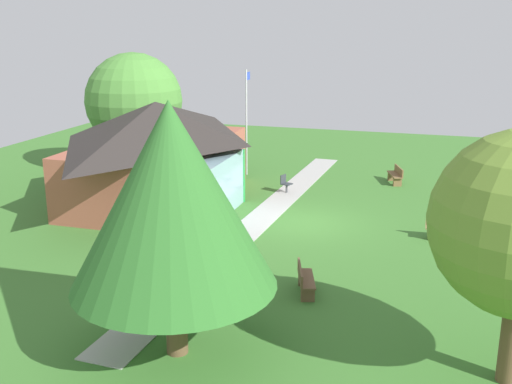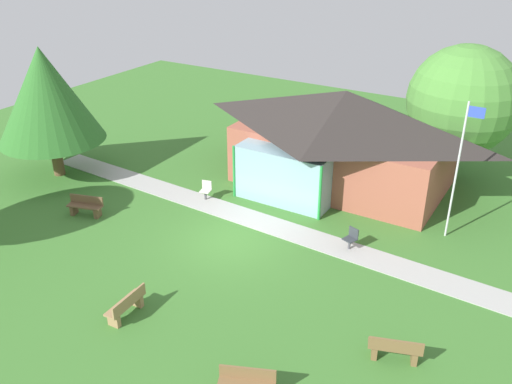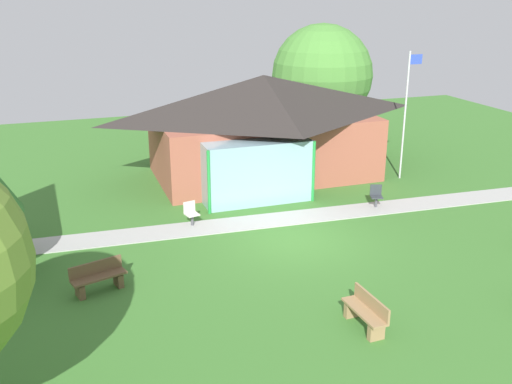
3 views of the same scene
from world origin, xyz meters
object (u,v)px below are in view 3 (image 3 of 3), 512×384
at_px(bench_front_center, 366,313).
at_px(patio_chair_west, 191,214).
at_px(patio_chair_lawn_spare, 376,197).
at_px(bench_mid_left, 98,278).
at_px(pavilion, 263,125).
at_px(flagpole, 406,110).
at_px(tree_behind_pavilion_right, 322,75).

bearing_deg(bench_front_center, patio_chair_west, 15.36).
bearing_deg(patio_chair_west, patio_chair_lawn_spare, 162.77).
height_order(bench_mid_left, bench_front_center, same).
xyz_separation_m(pavilion, bench_front_center, (-1.74, -12.40, -1.91)).
distance_m(flagpole, tree_behind_pavilion_right, 5.95).
bearing_deg(tree_behind_pavilion_right, patio_chair_lawn_spare, -100.73).
relative_size(pavilion, flagpole, 1.87).
bearing_deg(bench_mid_left, patio_chair_lawn_spare, -179.61).
xyz_separation_m(bench_front_center, patio_chair_west, (-2.57, 7.79, 0.01)).
distance_m(bench_mid_left, bench_front_center, 7.26).
distance_m(bench_mid_left, tree_behind_pavilion_right, 17.35).
xyz_separation_m(bench_mid_left, bench_front_center, (6.05, -4.01, 0.00)).
bearing_deg(flagpole, bench_front_center, -126.02).
xyz_separation_m(patio_chair_lawn_spare, patio_chair_west, (-7.07, 0.50, 0.00)).
xyz_separation_m(flagpole, patio_chair_west, (-9.95, -2.34, -2.61)).
distance_m(pavilion, flagpole, 6.11).
relative_size(flagpole, patio_chair_lawn_spare, 6.37).
bearing_deg(bench_mid_left, pavilion, -149.78).
bearing_deg(patio_chair_lawn_spare, tree_behind_pavilion_right, -81.78).
relative_size(pavilion, patio_chair_lawn_spare, 11.94).
height_order(patio_chair_west, tree_behind_pavilion_right, tree_behind_pavilion_right).
distance_m(bench_mid_left, patio_chair_west, 5.14).
bearing_deg(tree_behind_pavilion_right, bench_mid_left, -135.67).
relative_size(patio_chair_lawn_spare, tree_behind_pavilion_right, 0.14).
height_order(pavilion, patio_chair_west, pavilion).
xyz_separation_m(pavilion, bench_mid_left, (-7.79, -8.39, -1.91)).
height_order(pavilion, tree_behind_pavilion_right, tree_behind_pavilion_right).
bearing_deg(patio_chair_west, tree_behind_pavilion_right, -150.17).
distance_m(flagpole, bench_front_center, 12.81).
bearing_deg(patio_chair_lawn_spare, bench_front_center, 77.32).
bearing_deg(bench_front_center, tree_behind_pavilion_right, -23.98).
height_order(bench_mid_left, tree_behind_pavilion_right, tree_behind_pavilion_right).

